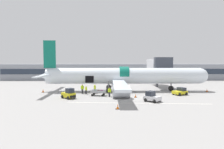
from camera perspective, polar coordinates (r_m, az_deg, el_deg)
The scene contains 18 objects.
ground_plane at distance 34.65m, azimuth 5.96°, elevation -6.69°, with size 500.00×500.00×0.00m, color gray.
apron_marking_line at distance 30.50m, azimuth 7.49°, elevation -8.12°, with size 21.66×1.87×0.01m.
terminal_strip at distance 70.38m, azimuth 2.45°, elevation 0.79°, with size 81.29×8.25×5.41m.
jet_bridge_stub at distance 50.06m, azimuth 13.06°, elevation 2.59°, with size 3.93×12.22×7.22m.
airplane at distance 42.02m, azimuth 2.80°, elevation -0.57°, with size 35.77×31.85×10.63m.
baggage_tug_lead at distance 39.73m, azimuth 18.92°, elevation -4.66°, with size 3.01×2.71×1.38m.
baggage_tug_mid at distance 34.71m, azimuth -12.24°, elevation -5.51°, with size 2.70×2.62×1.77m.
baggage_tug_rear at distance 31.98m, azimuth 11.36°, elevation -6.37°, with size 2.83×2.79×1.61m.
baggage_cart_loading at distance 36.80m, azimuth -3.85°, elevation -5.21°, with size 3.69×2.01×1.06m.
ground_crew_loader_a at distance 38.78m, azimuth -7.41°, elevation -4.34°, with size 0.51×0.51×1.60m.
ground_crew_loader_b at distance 35.58m, azimuth -0.75°, elevation -4.94°, with size 0.59×0.49×1.70m.
ground_crew_driver at distance 39.18m, azimuth 2.45°, elevation -4.10°, with size 0.48×0.62×1.76m.
ground_crew_supervisor at distance 39.38m, azimuth -8.47°, elevation -4.03°, with size 0.63×0.56×1.85m.
ground_crew_helper at distance 39.51m, azimuth -4.93°, elevation -4.01°, with size 0.58×0.58×1.81m.
safety_cone_nose at distance 45.99m, azimuth 25.50°, elevation -4.13°, with size 0.57×0.57×0.58m.
safety_cone_engine_left at distance 26.52m, azimuth 1.61°, elevation -9.19°, with size 0.54×0.54×0.68m.
safety_cone_wingtip at distance 35.11m, azimuth 6.75°, elevation -6.07°, with size 0.47×0.47×0.64m.
safety_cone_tail at distance 42.99m, azimuth -19.09°, elevation -4.43°, with size 0.56×0.56×0.68m.
Camera 1 is at (-4.10, -33.84, 6.20)m, focal length 32.00 mm.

